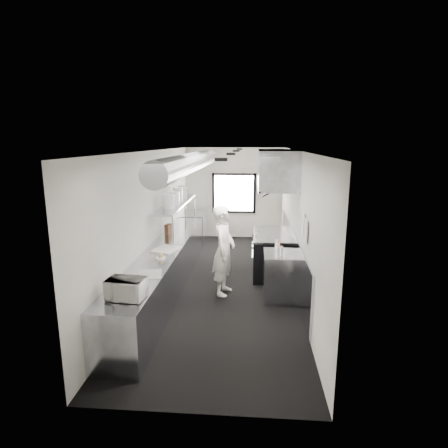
% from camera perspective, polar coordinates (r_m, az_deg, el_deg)
% --- Properties ---
extents(floor, '(3.00, 8.00, 0.01)m').
position_cam_1_polar(floor, '(8.18, -0.02, -8.90)').
color(floor, black).
rests_on(floor, ground).
extents(ceiling, '(3.00, 8.00, 0.01)m').
position_cam_1_polar(ceiling, '(7.62, -0.02, 11.10)').
color(ceiling, white).
rests_on(ceiling, wall_back).
extents(wall_back, '(3.00, 0.02, 2.80)m').
position_cam_1_polar(wall_back, '(11.72, 1.52, 4.72)').
color(wall_back, silver).
rests_on(wall_back, floor).
extents(wall_front, '(3.00, 0.02, 2.80)m').
position_cam_1_polar(wall_front, '(3.98, -4.61, -11.07)').
color(wall_front, silver).
rests_on(wall_front, floor).
extents(wall_left, '(0.02, 8.00, 2.80)m').
position_cam_1_polar(wall_left, '(8.04, -10.74, 0.90)').
color(wall_left, silver).
rests_on(wall_left, floor).
extents(wall_right, '(0.02, 8.00, 2.80)m').
position_cam_1_polar(wall_right, '(7.81, 11.02, 0.55)').
color(wall_right, silver).
rests_on(wall_right, floor).
extents(wall_cladding, '(0.03, 5.50, 1.10)m').
position_cam_1_polar(wall_cladding, '(8.31, 10.41, -4.76)').
color(wall_cladding, '#9397A0').
rests_on(wall_cladding, wall_right).
extents(hvac_duct, '(0.40, 6.40, 0.40)m').
position_cam_1_polar(hvac_duct, '(8.11, -4.80, 9.37)').
color(hvac_duct, gray).
rests_on(hvac_duct, ceiling).
extents(service_window, '(1.36, 0.05, 1.25)m').
position_cam_1_polar(service_window, '(11.68, 1.51, 4.70)').
color(service_window, white).
rests_on(service_window, wall_back).
extents(exhaust_hood, '(0.81, 2.20, 0.88)m').
position_cam_1_polar(exhaust_hood, '(8.33, 7.98, 8.28)').
color(exhaust_hood, '#9397A0').
rests_on(exhaust_hood, ceiling).
extents(prep_counter, '(0.70, 6.00, 0.90)m').
position_cam_1_polar(prep_counter, '(7.74, -8.90, -6.80)').
color(prep_counter, '#9397A0').
rests_on(prep_counter, floor).
extents(pass_shelf, '(0.45, 3.00, 0.68)m').
position_cam_1_polar(pass_shelf, '(8.90, -7.19, 3.02)').
color(pass_shelf, '#9397A0').
rests_on(pass_shelf, prep_counter).
extents(range, '(0.88, 1.60, 0.94)m').
position_cam_1_polar(range, '(8.68, 7.21, -4.46)').
color(range, black).
rests_on(range, floor).
extents(bottle_station, '(0.65, 0.80, 0.90)m').
position_cam_1_polar(bottle_station, '(7.37, 8.58, -7.78)').
color(bottle_station, '#9397A0').
rests_on(bottle_station, floor).
extents(far_work_table, '(0.70, 1.20, 0.90)m').
position_cam_1_polar(far_work_table, '(11.23, -4.60, -0.59)').
color(far_work_table, '#9397A0').
rests_on(far_work_table, floor).
extents(notice_sheet_a, '(0.02, 0.28, 0.38)m').
position_cam_1_polar(notice_sheet_a, '(6.60, 11.97, 0.10)').
color(notice_sheet_a, silver).
rests_on(notice_sheet_a, wall_right).
extents(notice_sheet_b, '(0.02, 0.28, 0.38)m').
position_cam_1_polar(notice_sheet_b, '(6.28, 12.35, -1.03)').
color(notice_sheet_b, silver).
rests_on(notice_sheet_b, wall_right).
extents(line_cook, '(0.53, 0.71, 1.78)m').
position_cam_1_polar(line_cook, '(7.36, -0.03, -4.05)').
color(line_cook, white).
rests_on(line_cook, floor).
extents(microwave, '(0.50, 0.40, 0.28)m').
position_cam_1_polar(microwave, '(5.30, -14.68, -9.50)').
color(microwave, white).
rests_on(microwave, prep_counter).
extents(deli_tub_a, '(0.15, 0.15, 0.09)m').
position_cam_1_polar(deli_tub_a, '(5.61, -15.29, -9.29)').
color(deli_tub_a, silver).
rests_on(deli_tub_a, prep_counter).
extents(deli_tub_b, '(0.16, 0.16, 0.11)m').
position_cam_1_polar(deli_tub_b, '(5.89, -14.72, -8.13)').
color(deli_tub_b, silver).
rests_on(deli_tub_b, prep_counter).
extents(newspaper, '(0.45, 0.52, 0.01)m').
position_cam_1_polar(newspaper, '(6.15, -11.17, -7.52)').
color(newspaper, silver).
rests_on(newspaper, prep_counter).
extents(small_plate, '(0.22, 0.22, 0.02)m').
position_cam_1_polar(small_plate, '(6.93, -9.62, -5.14)').
color(small_plate, white).
rests_on(small_plate, prep_counter).
extents(pastry, '(0.09, 0.09, 0.09)m').
position_cam_1_polar(pastry, '(6.91, -9.63, -4.72)').
color(pastry, tan).
rests_on(pastry, small_plate).
extents(cutting_board, '(0.57, 0.66, 0.02)m').
position_cam_1_polar(cutting_board, '(7.48, -8.77, -3.78)').
color(cutting_board, silver).
rests_on(cutting_board, prep_counter).
extents(knife_block, '(0.14, 0.23, 0.23)m').
position_cam_1_polar(knife_block, '(8.66, -8.49, -0.78)').
color(knife_block, '#4E2D1B').
rests_on(knife_block, prep_counter).
extents(plate_stack_a, '(0.33, 0.33, 0.30)m').
position_cam_1_polar(plate_stack_a, '(8.16, -8.43, 3.46)').
color(plate_stack_a, white).
rests_on(plate_stack_a, pass_shelf).
extents(plate_stack_b, '(0.30, 0.30, 0.29)m').
position_cam_1_polar(plate_stack_b, '(8.61, -7.53, 3.92)').
color(plate_stack_b, white).
rests_on(plate_stack_b, pass_shelf).
extents(plate_stack_c, '(0.29, 0.29, 0.33)m').
position_cam_1_polar(plate_stack_c, '(9.06, -7.05, 4.48)').
color(plate_stack_c, white).
rests_on(plate_stack_c, pass_shelf).
extents(plate_stack_d, '(0.24, 0.24, 0.33)m').
position_cam_1_polar(plate_stack_d, '(9.59, -6.34, 4.93)').
color(plate_stack_d, white).
rests_on(plate_stack_d, pass_shelf).
extents(squeeze_bottle_a, '(0.07, 0.07, 0.19)m').
position_cam_1_polar(squeeze_bottle_a, '(6.94, 8.16, -4.32)').
color(squeeze_bottle_a, silver).
rests_on(squeeze_bottle_a, bottle_station).
extents(squeeze_bottle_b, '(0.07, 0.07, 0.18)m').
position_cam_1_polar(squeeze_bottle_b, '(7.06, 8.73, -4.09)').
color(squeeze_bottle_b, silver).
rests_on(squeeze_bottle_b, bottle_station).
extents(squeeze_bottle_c, '(0.07, 0.07, 0.20)m').
position_cam_1_polar(squeeze_bottle_c, '(7.15, 8.23, -3.76)').
color(squeeze_bottle_c, silver).
rests_on(squeeze_bottle_c, bottle_station).
extents(squeeze_bottle_d, '(0.07, 0.07, 0.18)m').
position_cam_1_polar(squeeze_bottle_d, '(7.34, 8.25, -3.43)').
color(squeeze_bottle_d, silver).
rests_on(squeeze_bottle_d, bottle_station).
extents(squeeze_bottle_e, '(0.07, 0.07, 0.19)m').
position_cam_1_polar(squeeze_bottle_e, '(7.46, 8.01, -3.09)').
color(squeeze_bottle_e, silver).
rests_on(squeeze_bottle_e, bottle_station).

